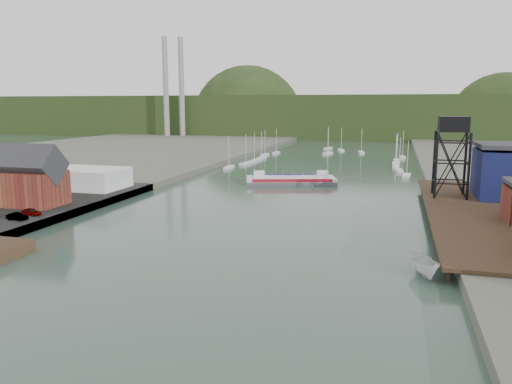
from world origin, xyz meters
The scene contains 14 objects.
ground centered at (0.00, 0.00, 0.00)m, with size 600.00×600.00×0.00m, color #294037.
west_land centered at (-92.00, 80.00, 0.00)m, with size 120.00×400.00×3.20m, color #4C5142.
west_quay centered at (-40.00, 20.00, 0.80)m, with size 16.00×80.00×1.60m, color slate.
east_pier centered at (37.00, 45.00, 1.90)m, with size 14.00×70.00×2.45m.
harbor_building centered at (-42.00, 30.00, 6.09)m, with size 12.20×8.20×8.90m.
white_shed centered at (-44.00, 50.00, 3.85)m, with size 18.00×12.00×4.50m, color silver.
lift_tower centered at (35.00, 58.00, 15.65)m, with size 6.50×6.50×16.00m.
marina_sailboats centered at (0.08, 138.46, 0.35)m, with size 57.71×92.65×0.90m.
smokestacks centered at (-106.00, 232.50, 30.00)m, with size 11.20×8.20×60.00m.
distant_hills centered at (-3.98, 301.35, 10.38)m, with size 500.00×120.00×80.00m.
chain_ferry centered at (-1.91, 78.88, 0.95)m, with size 24.76×15.53×3.32m.
motorboat centered at (28.29, 12.87, 1.26)m, with size 2.46×6.54×2.52m, color silver.
car_west_a centered at (-35.66, 22.30, 2.24)m, with size 1.51×3.75×1.28m, color #999999.
car_west_b centered at (-35.51, 18.76, 2.20)m, with size 1.28×3.67×1.21m, color #999999.
Camera 1 is at (24.33, -47.91, 20.45)m, focal length 35.00 mm.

